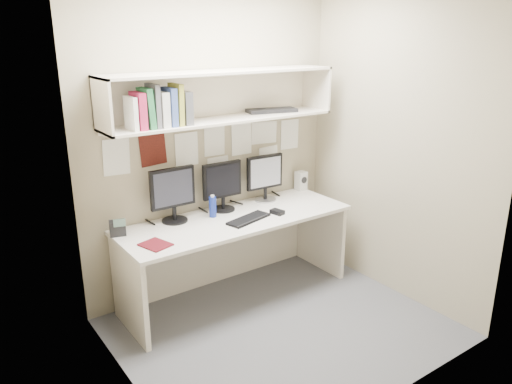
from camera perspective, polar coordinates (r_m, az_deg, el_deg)
floor at (r=4.05m, az=3.00°, el=-15.31°), size 2.40×2.00×0.01m
wall_back at (r=4.31m, az=-5.03°, el=5.58°), size 2.40×0.02×2.60m
wall_front at (r=2.83m, az=16.06°, el=-1.64°), size 2.40×0.02×2.60m
wall_left at (r=2.94m, az=-15.26°, el=-0.87°), size 0.02×2.00×2.60m
wall_right at (r=4.34m, az=15.86°, el=5.05°), size 0.02×2.00×2.60m
desk at (r=4.33m, az=-2.31°, el=-7.40°), size 2.00×0.70×0.73m
overhead_hutch at (r=4.12m, az=-4.18°, el=10.96°), size 2.00×0.38×0.40m
pinned_papers at (r=4.32m, az=-4.97°, el=4.91°), size 1.92×0.01×0.48m
monitor_left at (r=4.08m, az=-9.48°, el=-0.05°), size 0.39×0.21×0.45m
monitor_center at (r=4.29m, az=-3.87°, el=0.92°), size 0.37×0.20×0.43m
monitor_right at (r=4.54m, az=1.01°, el=1.88°), size 0.36×0.20×0.42m
keyboard at (r=4.11m, az=-0.85°, el=-3.11°), size 0.42×0.24×0.02m
mouse at (r=4.25m, az=2.44°, el=-2.29°), size 0.09×0.13×0.04m
speaker at (r=4.89m, az=5.16°, el=1.29°), size 0.09×0.10×0.18m
blue_bottle at (r=4.18m, az=-4.97°, el=-1.66°), size 0.06×0.06×0.19m
maroon_notebook at (r=3.72m, az=-11.41°, el=-5.92°), size 0.22×0.25×0.01m
desk_phone at (r=3.95m, az=-15.54°, el=-3.97°), size 0.14×0.14×0.15m
book_stack at (r=3.77m, az=-10.98°, el=9.39°), size 0.47×0.19×0.32m
hutch_tray at (r=4.42m, az=1.80°, el=9.30°), size 0.47×0.27×0.03m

